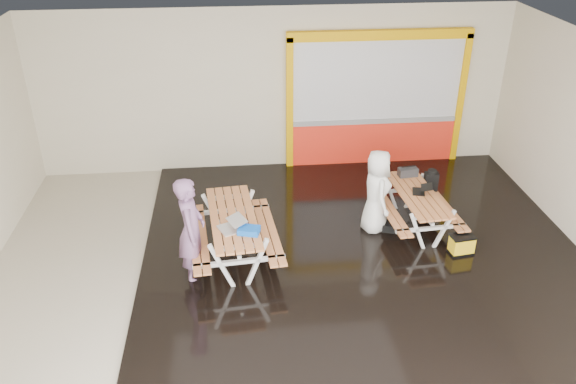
{
  "coord_description": "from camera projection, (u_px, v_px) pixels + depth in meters",
  "views": [
    {
      "loc": [
        -0.85,
        -7.73,
        5.7
      ],
      "look_at": [
        0.0,
        0.9,
        1.0
      ],
      "focal_mm": 36.15,
      "sensor_mm": 36.0,
      "label": 1
    }
  ],
  "objects": [
    {
      "name": "room",
      "position": [
        294.0,
        177.0,
        8.72
      ],
      "size": [
        10.02,
        8.02,
        3.52
      ],
      "color": "#BAB09D",
      "rests_on": "ground"
    },
    {
      "name": "deck",
      "position": [
        368.0,
        265.0,
        9.65
      ],
      "size": [
        7.5,
        7.98,
        0.05
      ],
      "primitive_type": "cube",
      "color": "black",
      "rests_on": "room"
    },
    {
      "name": "kiosk",
      "position": [
        376.0,
        103.0,
        12.5
      ],
      "size": [
        3.88,
        0.16,
        3.0
      ],
      "color": "#FB2F19",
      "rests_on": "room"
    },
    {
      "name": "picnic_table_left",
      "position": [
        233.0,
        227.0,
        9.56
      ],
      "size": [
        1.61,
        2.23,
        0.84
      ],
      "color": "#BE7442",
      "rests_on": "deck"
    },
    {
      "name": "picnic_table_right",
      "position": [
        417.0,
        202.0,
        10.45
      ],
      "size": [
        1.39,
        1.94,
        0.74
      ],
      "color": "#BE7442",
      "rests_on": "deck"
    },
    {
      "name": "person_left",
      "position": [
        191.0,
        230.0,
        9.02
      ],
      "size": [
        0.46,
        0.67,
        1.8
      ],
      "primitive_type": "imported",
      "rotation": [
        0.0,
        0.0,
        1.53
      ],
      "color": "slate",
      "rests_on": "deck"
    },
    {
      "name": "person_right",
      "position": [
        376.0,
        192.0,
        10.33
      ],
      "size": [
        0.54,
        0.8,
        1.59
      ],
      "primitive_type": "imported",
      "rotation": [
        0.0,
        0.0,
        1.62
      ],
      "color": "white",
      "rests_on": "deck"
    },
    {
      "name": "laptop_left",
      "position": [
        231.0,
        226.0,
        9.1
      ],
      "size": [
        0.51,
        0.49,
        0.17
      ],
      "color": "silver",
      "rests_on": "picnic_table_left"
    },
    {
      "name": "laptop_right",
      "position": [
        422.0,
        190.0,
        10.38
      ],
      "size": [
        0.41,
        0.38,
        0.14
      ],
      "color": "black",
      "rests_on": "picnic_table_right"
    },
    {
      "name": "blue_pouch",
      "position": [
        249.0,
        230.0,
        9.01
      ],
      "size": [
        0.38,
        0.31,
        0.1
      ],
      "primitive_type": "cube",
      "rotation": [
        0.0,
        0.0,
        -0.27
      ],
      "color": "blue",
      "rests_on": "picnic_table_left"
    },
    {
      "name": "toolbox",
      "position": [
        408.0,
        172.0,
        10.94
      ],
      "size": [
        0.38,
        0.22,
        0.21
      ],
      "color": "black",
      "rests_on": "picnic_table_right"
    },
    {
      "name": "backpack",
      "position": [
        431.0,
        180.0,
        10.95
      ],
      "size": [
        0.27,
        0.19,
        0.42
      ],
      "color": "black",
      "rests_on": "picnic_table_right"
    },
    {
      "name": "dark_case",
      "position": [
        392.0,
        226.0,
        10.56
      ],
      "size": [
        0.46,
        0.4,
        0.15
      ],
      "primitive_type": "cube",
      "rotation": [
        0.0,
        0.0,
        -0.31
      ],
      "color": "black",
      "rests_on": "deck"
    },
    {
      "name": "fluke_bag",
      "position": [
        462.0,
        245.0,
        9.85
      ],
      "size": [
        0.44,
        0.32,
        0.35
      ],
      "color": "black",
      "rests_on": "deck"
    }
  ]
}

